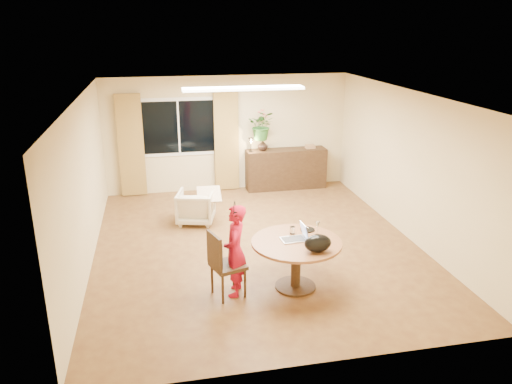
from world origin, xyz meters
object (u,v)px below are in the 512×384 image
dining_table (296,251)px  sideboard (286,169)px  dining_chair (228,264)px  child (235,251)px  armchair (196,207)px

dining_table → sideboard: bearing=77.0°
dining_table → sideboard: sideboard is taller
dining_chair → dining_table: bearing=-17.1°
dining_table → dining_chair: (-1.00, -0.02, -0.09)m
dining_table → child: (-0.89, 0.01, 0.09)m
child → sideboard: child is taller
armchair → child: bearing=111.0°
dining_chair → armchair: (-0.21, 2.84, -0.17)m
dining_chair → armchair: size_ratio=1.41×
dining_chair → child: child is taller
child → dining_table: bearing=104.2°
dining_table → sideboard: size_ratio=0.70×
child → armchair: (-0.32, 2.81, -0.35)m
child → sideboard: bearing=171.8°
dining_table → armchair: size_ratio=1.86×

